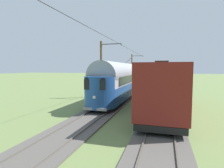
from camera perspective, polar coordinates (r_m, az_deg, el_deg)
The scene contains 9 objects.
ground_plane at distance 26.26m, azimuth 10.40°, elevation -3.12°, with size 220.00×220.00×0.00m, color olive.
track_streetcar_siding at distance 26.43m, azimuth 15.78°, elevation -3.06°, with size 2.80×80.00×0.18m.
track_adjacent_siding at distance 26.92m, azimuth 5.27°, elevation -2.75°, with size 2.80×80.00×0.18m.
vintage_streetcar at distance 22.13m, azimuth 2.97°, elevation 1.36°, with size 2.65×17.74×5.29m.
coach_adjacent at distance 16.45m, azimuth 15.58°, elevation -0.36°, with size 2.96×14.33×3.85m.
catenary_pole_foreground at distance 43.46m, azimuth 6.31°, elevation 4.88°, with size 2.77×0.28×6.97m.
catenary_pole_mid_near at distance 22.66m, azimuth -3.23°, elevation 4.94°, with size 2.77×0.28×6.97m.
overhead_wire_run at distance 12.80m, azimuth -8.13°, elevation 17.50°, with size 2.57×68.32×0.18m.
spare_tie_stack at distance 32.04m, azimuth -0.09°, elevation -1.12°, with size 2.40×2.40×0.54m.
Camera 1 is at (-2.65, 25.87, 3.61)m, focal length 29.20 mm.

